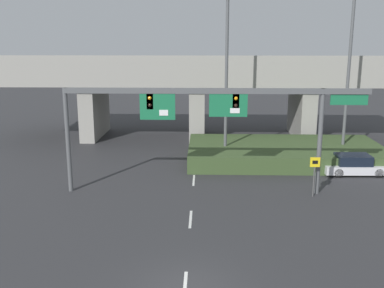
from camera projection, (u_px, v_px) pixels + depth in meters
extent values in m
cube|color=silver|center=(185.00, 287.00, 17.49)|extent=(0.14, 2.40, 0.01)
cube|color=silver|center=(191.00, 219.00, 24.08)|extent=(0.14, 2.40, 0.01)
cube|color=silver|center=(194.00, 180.00, 30.67)|extent=(0.14, 2.40, 0.01)
cube|color=silver|center=(196.00, 155.00, 37.26)|extent=(0.14, 2.40, 0.01)
cube|color=silver|center=(197.00, 137.00, 43.85)|extent=(0.14, 2.40, 0.01)
cylinder|color=#515456|center=(68.00, 141.00, 27.80)|extent=(0.28, 0.28, 6.55)
cylinder|color=#515456|center=(320.00, 142.00, 27.36)|extent=(0.28, 0.28, 6.55)
cube|color=#515456|center=(216.00, 91.00, 26.82)|extent=(18.32, 0.32, 0.32)
cube|color=black|center=(150.00, 101.00, 27.08)|extent=(0.40, 0.28, 0.95)
sphere|color=orange|center=(150.00, 98.00, 26.86)|extent=(0.22, 0.22, 0.22)
sphere|color=black|center=(150.00, 105.00, 26.96)|extent=(0.22, 0.22, 0.22)
cube|color=black|center=(236.00, 102.00, 26.93)|extent=(0.40, 0.28, 0.95)
sphere|color=orange|center=(236.00, 98.00, 26.72)|extent=(0.22, 0.22, 0.22)
sphere|color=black|center=(236.00, 106.00, 26.82)|extent=(0.22, 0.22, 0.22)
cube|color=#196B42|center=(157.00, 107.00, 27.04)|extent=(2.14, 0.08, 1.58)
cube|color=white|center=(164.00, 113.00, 27.07)|extent=(0.54, 0.03, 0.35)
cube|color=#196B42|center=(228.00, 105.00, 26.90)|extent=(2.30, 0.08, 1.38)
cube|color=white|center=(235.00, 111.00, 26.91)|extent=(0.58, 0.03, 0.30)
cube|color=#196B42|center=(349.00, 100.00, 26.65)|extent=(2.22, 0.07, 0.64)
cylinder|color=#4C4C4C|center=(314.00, 177.00, 27.23)|extent=(0.08, 0.08, 2.55)
cube|color=yellow|center=(315.00, 162.00, 26.97)|extent=(0.60, 0.03, 0.60)
cube|color=black|center=(315.00, 162.00, 26.96)|extent=(0.33, 0.01, 0.21)
cylinder|color=#515456|center=(349.00, 64.00, 34.21)|extent=(0.24, 0.24, 15.10)
cylinder|color=#515456|center=(226.00, 83.00, 33.99)|extent=(0.24, 0.24, 12.24)
cube|color=gray|center=(198.00, 73.00, 42.97)|extent=(35.63, 8.68, 1.86)
cube|color=gray|center=(197.00, 61.00, 38.62)|extent=(35.63, 0.40, 0.90)
cube|color=gray|center=(95.00, 110.00, 44.07)|extent=(1.40, 6.95, 5.26)
cube|color=gray|center=(197.00, 110.00, 43.78)|extent=(1.40, 6.95, 5.26)
cube|color=gray|center=(301.00, 111.00, 43.50)|extent=(1.40, 6.95, 5.26)
cube|color=#384C28|center=(285.00, 153.00, 35.55)|extent=(15.20, 8.15, 1.24)
cube|color=silver|center=(355.00, 168.00, 31.95)|extent=(4.54, 1.90, 0.58)
cube|color=black|center=(353.00, 159.00, 31.80)|extent=(2.38, 1.67, 0.68)
cylinder|color=black|center=(370.00, 167.00, 32.74)|extent=(0.64, 0.23, 0.64)
cylinder|color=black|center=(379.00, 173.00, 31.20)|extent=(0.64, 0.23, 0.64)
cylinder|color=black|center=(332.00, 167.00, 32.76)|extent=(0.64, 0.23, 0.64)
cylinder|color=black|center=(339.00, 173.00, 31.22)|extent=(0.64, 0.23, 0.64)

